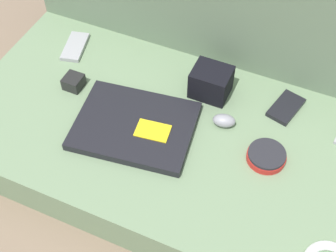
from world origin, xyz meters
TOP-DOWN VIEW (x-y plane):
  - ground_plane at (0.00, 0.00)m, footprint 8.00×8.00m
  - couch_seat at (0.00, 0.00)m, footprint 1.17×0.61m
  - couch_backrest at (0.00, 0.40)m, footprint 1.17×0.20m
  - laptop at (-0.09, -0.03)m, footprint 0.35×0.28m
  - computer_mouse at (0.13, 0.08)m, footprint 0.07×0.05m
  - speaker_puck at (0.27, 0.02)m, footprint 0.10×0.10m
  - phone_silver at (0.27, 0.20)m, footprint 0.09×0.13m
  - phone_black at (-0.40, 0.18)m, footprint 0.09×0.14m
  - camera_pouch at (0.05, 0.18)m, footprint 0.11×0.09m
  - charger_brick at (-0.32, 0.04)m, footprint 0.05×0.05m

SIDE VIEW (x-z plane):
  - ground_plane at x=0.00m, z-range 0.00..0.00m
  - couch_seat at x=0.00m, z-range 0.00..0.13m
  - phone_black at x=-0.40m, z-range 0.13..0.14m
  - phone_silver at x=0.27m, z-range 0.13..0.14m
  - laptop at x=-0.09m, z-range 0.12..0.15m
  - speaker_puck at x=0.27m, z-range 0.13..0.15m
  - computer_mouse at x=0.13m, z-range 0.13..0.16m
  - charger_brick at x=-0.32m, z-range 0.13..0.16m
  - camera_pouch at x=0.05m, z-range 0.13..0.21m
  - couch_backrest at x=0.00m, z-range 0.00..0.48m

